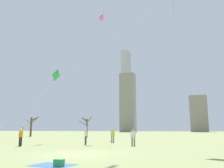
{
  "coord_description": "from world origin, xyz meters",
  "views": [
    {
      "loc": [
        7.66,
        -14.55,
        1.56
      ],
      "look_at": [
        0.0,
        6.0,
        5.66
      ],
      "focal_mm": 39.04,
      "sensor_mm": 36.0,
      "label": 1
    }
  ],
  "objects_px": {
    "kite_flyer_midfield_left_pink": "(90,101)",
    "picnic_spot": "(56,164)",
    "bystander_strolling_midfield": "(113,135)",
    "kite_flyer_foreground_left_teal": "(40,102)",
    "bare_tree_far_right_edge": "(87,127)",
    "kite_flyer_far_back_green": "(33,116)",
    "bare_tree_left_of_center": "(31,125)",
    "bystander_far_off_by_trees": "(133,136)"
  },
  "relations": [
    {
      "from": "bare_tree_far_right_edge",
      "to": "bare_tree_left_of_center",
      "type": "relative_size",
      "value": 0.95
    },
    {
      "from": "picnic_spot",
      "to": "bare_tree_far_right_edge",
      "type": "xyz_separation_m",
      "value": [
        -16.69,
        36.59,
        2.06
      ]
    },
    {
      "from": "kite_flyer_far_back_green",
      "to": "bystander_strolling_midfield",
      "type": "relative_size",
      "value": 5.67
    },
    {
      "from": "bystander_strolling_midfield",
      "to": "picnic_spot",
      "type": "bearing_deg",
      "value": -77.06
    },
    {
      "from": "kite_flyer_foreground_left_teal",
      "to": "bare_tree_far_right_edge",
      "type": "relative_size",
      "value": 3.68
    },
    {
      "from": "bystander_strolling_midfield",
      "to": "bare_tree_far_right_edge",
      "type": "relative_size",
      "value": 0.39
    },
    {
      "from": "bare_tree_far_right_edge",
      "to": "bare_tree_left_of_center",
      "type": "xyz_separation_m",
      "value": [
        -13.27,
        -0.76,
        0.29
      ]
    },
    {
      "from": "bystander_far_off_by_trees",
      "to": "kite_flyer_midfield_left_pink",
      "type": "bearing_deg",
      "value": 159.96
    },
    {
      "from": "kite_flyer_midfield_left_pink",
      "to": "bare_tree_left_of_center",
      "type": "bearing_deg",
      "value": 140.24
    },
    {
      "from": "bystander_strolling_midfield",
      "to": "picnic_spot",
      "type": "relative_size",
      "value": 0.84
    },
    {
      "from": "kite_flyer_far_back_green",
      "to": "bystander_strolling_midfield",
      "type": "distance_m",
      "value": 9.72
    },
    {
      "from": "kite_flyer_far_back_green",
      "to": "bystander_far_off_by_trees",
      "type": "xyz_separation_m",
      "value": [
        9.98,
        2.54,
        -2.03
      ]
    },
    {
      "from": "kite_flyer_midfield_left_pink",
      "to": "bystander_far_off_by_trees",
      "type": "relative_size",
      "value": 11.85
    },
    {
      "from": "kite_flyer_midfield_left_pink",
      "to": "bystander_strolling_midfield",
      "type": "relative_size",
      "value": 11.85
    },
    {
      "from": "bystander_far_off_by_trees",
      "to": "bare_tree_left_of_center",
      "type": "distance_m",
      "value": 36.85
    },
    {
      "from": "kite_flyer_midfield_left_pink",
      "to": "bystander_strolling_midfield",
      "type": "distance_m",
      "value": 5.05
    },
    {
      "from": "kite_flyer_midfield_left_pink",
      "to": "kite_flyer_foreground_left_teal",
      "type": "distance_m",
      "value": 8.02
    },
    {
      "from": "kite_flyer_foreground_left_teal",
      "to": "kite_flyer_far_back_green",
      "type": "xyz_separation_m",
      "value": [
        -3.32,
        3.31,
        -0.98
      ]
    },
    {
      "from": "bare_tree_far_right_edge",
      "to": "bystander_far_off_by_trees",
      "type": "bearing_deg",
      "value": -54.38
    },
    {
      "from": "bare_tree_far_right_edge",
      "to": "bystander_strolling_midfield",
      "type": "bearing_deg",
      "value": -55.39
    },
    {
      "from": "picnic_spot",
      "to": "bare_tree_far_right_edge",
      "type": "height_order",
      "value": "bare_tree_far_right_edge"
    },
    {
      "from": "kite_flyer_midfield_left_pink",
      "to": "picnic_spot",
      "type": "xyz_separation_m",
      "value": [
        6.04,
        -15.92,
        -4.71
      ]
    },
    {
      "from": "kite_flyer_foreground_left_teal",
      "to": "bare_tree_far_right_edge",
      "type": "height_order",
      "value": "kite_flyer_foreground_left_teal"
    },
    {
      "from": "picnic_spot",
      "to": "kite_flyer_foreground_left_teal",
      "type": "bearing_deg",
      "value": 131.39
    },
    {
      "from": "bare_tree_far_right_edge",
      "to": "bare_tree_left_of_center",
      "type": "height_order",
      "value": "bare_tree_left_of_center"
    },
    {
      "from": "picnic_spot",
      "to": "bare_tree_left_of_center",
      "type": "height_order",
      "value": "bare_tree_left_of_center"
    },
    {
      "from": "kite_flyer_far_back_green",
      "to": "bare_tree_far_right_edge",
      "type": "relative_size",
      "value": 2.19
    },
    {
      "from": "picnic_spot",
      "to": "bare_tree_left_of_center",
      "type": "xyz_separation_m",
      "value": [
        -29.96,
        35.83,
        2.35
      ]
    },
    {
      "from": "picnic_spot",
      "to": "bare_tree_far_right_edge",
      "type": "relative_size",
      "value": 0.46
    },
    {
      "from": "kite_flyer_foreground_left_teal",
      "to": "bare_tree_far_right_edge",
      "type": "bearing_deg",
      "value": 108.61
    },
    {
      "from": "bystander_strolling_midfield",
      "to": "picnic_spot",
      "type": "distance_m",
      "value": 19.11
    },
    {
      "from": "kite_flyer_midfield_left_pink",
      "to": "kite_flyer_far_back_green",
      "type": "bearing_deg",
      "value": -133.45
    },
    {
      "from": "bare_tree_left_of_center",
      "to": "bare_tree_far_right_edge",
      "type": "bearing_deg",
      "value": 3.29
    },
    {
      "from": "bystander_far_off_by_trees",
      "to": "bare_tree_far_right_edge",
      "type": "height_order",
      "value": "bare_tree_far_right_edge"
    },
    {
      "from": "kite_flyer_foreground_left_teal",
      "to": "picnic_spot",
      "type": "relative_size",
      "value": 7.94
    },
    {
      "from": "bystander_strolling_midfield",
      "to": "bare_tree_left_of_center",
      "type": "bearing_deg",
      "value": 146.16
    },
    {
      "from": "bare_tree_far_right_edge",
      "to": "bare_tree_left_of_center",
      "type": "bearing_deg",
      "value": -176.71
    },
    {
      "from": "kite_flyer_far_back_green",
      "to": "bare_tree_far_right_edge",
      "type": "height_order",
      "value": "kite_flyer_far_back_green"
    },
    {
      "from": "kite_flyer_midfield_left_pink",
      "to": "bare_tree_left_of_center",
      "type": "distance_m",
      "value": 31.21
    },
    {
      "from": "bystander_strolling_midfield",
      "to": "bare_tree_left_of_center",
      "type": "xyz_separation_m",
      "value": [
        -25.68,
        17.22,
        1.54
      ]
    },
    {
      "from": "kite_flyer_far_back_green",
      "to": "picnic_spot",
      "type": "bearing_deg",
      "value": -47.49
    },
    {
      "from": "kite_flyer_far_back_green",
      "to": "bystander_strolling_midfield",
      "type": "xyz_separation_m",
      "value": [
        6.11,
        7.28,
        -2.03
      ]
    }
  ]
}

